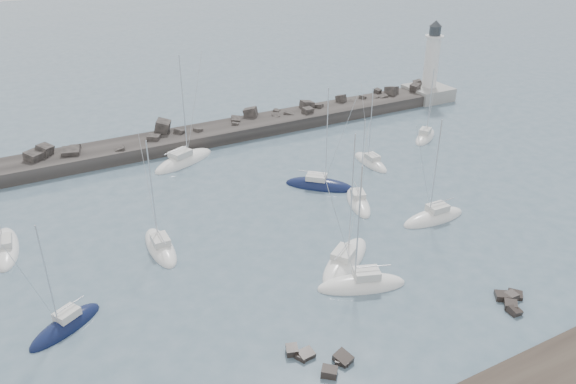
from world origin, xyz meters
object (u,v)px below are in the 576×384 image
object	(u,v)px
sailboat_3	(161,248)
sailboat_8	(320,186)
sailboat_1	(5,249)
sailboat_6	(358,203)
sailboat_9	(434,218)
lighthouse	(429,82)
sailboat_4	(184,161)
sailboat_5	(362,285)
sailboat_2	(66,326)
sailboat_10	(370,163)
sailboat_7	(345,261)
sailboat_12	(425,137)

from	to	relation	value
sailboat_3	sailboat_8	world-z (taller)	sailboat_8
sailboat_1	sailboat_6	xyz separation A→B (m)	(37.57, -8.86, -0.00)
sailboat_9	lighthouse	bearing A→B (deg)	50.16
lighthouse	sailboat_8	distance (m)	41.55
sailboat_4	sailboat_5	distance (m)	35.09
sailboat_2	sailboat_9	distance (m)	39.35
sailboat_2	sailboat_9	xyz separation A→B (m)	(39.34, -0.56, 0.01)
sailboat_1	sailboat_6	world-z (taller)	sailboat_1
sailboat_5	sailboat_10	xyz separation A→B (m)	(17.01, 22.25, -0.02)
sailboat_2	sailboat_9	size ratio (longest dim) A/B	0.86
sailboat_2	sailboat_5	distance (m)	26.01
lighthouse	sailboat_5	bearing A→B (deg)	-136.50
sailboat_4	sailboat_7	distance (m)	31.27
sailboat_9	sailboat_5	bearing A→B (deg)	-155.74
sailboat_8	sailboat_10	distance (m)	10.14
sailboat_8	sailboat_12	size ratio (longest dim) A/B	1.20
sailboat_7	sailboat_10	bearing A→B (deg)	48.42
sailboat_8	sailboat_9	world-z (taller)	sailboat_8
sailboat_6	sailboat_8	bearing A→B (deg)	105.77
sailboat_12	sailboat_1	bearing A→B (deg)	-176.46
sailboat_6	sailboat_3	bearing A→B (deg)	176.26
sailboat_6	sailboat_9	world-z (taller)	sailboat_9
sailboat_3	sailboat_12	distance (m)	45.61
sailboat_6	sailboat_8	distance (m)	6.25
sailboat_6	sailboat_5	bearing A→B (deg)	-123.54
lighthouse	sailboat_6	bearing A→B (deg)	-141.29
sailboat_8	lighthouse	bearing A→B (deg)	30.73
lighthouse	sailboat_10	xyz separation A→B (m)	(-25.87, -18.44, -2.96)
sailboat_7	sailboat_12	bearing A→B (deg)	37.17
lighthouse	sailboat_1	xyz separation A→B (m)	(-71.50, -18.34, -2.96)
sailboat_4	sailboat_6	xyz separation A→B (m)	(14.27, -21.18, -0.02)
sailboat_9	sailboat_2	bearing A→B (deg)	179.18
lighthouse	sailboat_7	size ratio (longest dim) A/B	1.02
sailboat_5	sailboat_8	bearing A→B (deg)	69.62
sailboat_5	sailboat_9	bearing A→B (deg)	24.26
sailboat_2	sailboat_3	world-z (taller)	sailboat_3
sailboat_7	sailboat_9	bearing A→B (deg)	10.17
lighthouse	sailboat_7	distance (m)	55.85
sailboat_1	sailboat_8	world-z (taller)	sailboat_8
sailboat_1	sailboat_3	distance (m)	15.89
sailboat_1	sailboat_8	bearing A→B (deg)	-4.53
sailboat_8	sailboat_1	bearing A→B (deg)	175.47
sailboat_1	sailboat_8	size ratio (longest dim) A/B	0.99
sailboat_2	sailboat_8	world-z (taller)	sailboat_8
sailboat_3	sailboat_10	distance (m)	32.34
sailboat_6	sailboat_9	size ratio (longest dim) A/B	0.89
sailboat_4	sailboat_10	size ratio (longest dim) A/B	1.39
sailboat_4	sailboat_6	distance (m)	25.54
sailboat_8	sailboat_10	size ratio (longest dim) A/B	1.22
sailboat_10	sailboat_12	distance (m)	13.29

